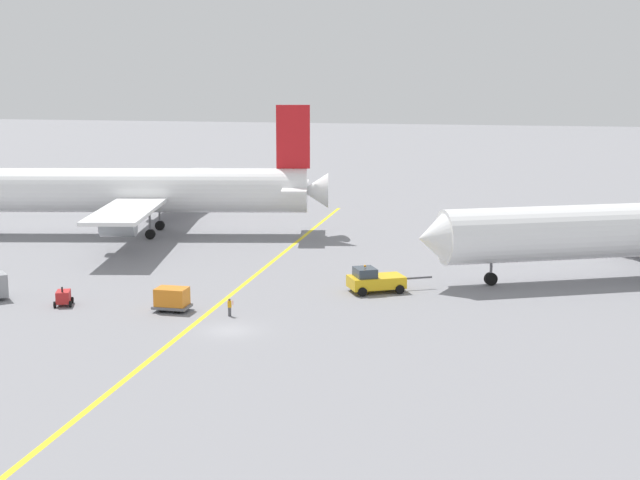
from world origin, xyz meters
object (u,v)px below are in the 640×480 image
jet_bridge (189,186)px  gse_container_dolly_flat (172,298)px  airliner_at_gate_left (132,191)px  pushback_tug (375,280)px  gse_gpu_cart_small (63,297)px  ground_crew_wing_walker_right (230,307)px

jet_bridge → gse_container_dolly_flat: bearing=-71.4°
gse_container_dolly_flat → jet_bridge: jet_bridge is taller
airliner_at_gate_left → pushback_tug: 44.35m
pushback_tug → gse_container_dolly_flat: size_ratio=2.57×
gse_gpu_cart_small → ground_crew_wing_walker_right: size_ratio=1.57×
ground_crew_wing_walker_right → jet_bridge: (-24.69, 57.30, 3.20)m
pushback_tug → gse_container_dolly_flat: 20.18m
gse_container_dolly_flat → gse_gpu_cart_small: (-10.59, -0.27, -0.38)m
ground_crew_wing_walker_right → gse_gpu_cart_small: bearing=178.7°
gse_gpu_cart_small → jet_bridge: size_ratio=0.11×
airliner_at_gate_left → pushback_tug: size_ratio=6.33×
jet_bridge → pushback_tug: bearing=-51.8°
ground_crew_wing_walker_right → pushback_tug: bearing=46.2°
gse_container_dolly_flat → pushback_tug: bearing=33.2°
gse_container_dolly_flat → gse_gpu_cart_small: size_ratio=1.28×
pushback_tug → jet_bridge: size_ratio=0.37×
pushback_tug → ground_crew_wing_walker_right: size_ratio=5.15×
gse_container_dolly_flat → ground_crew_wing_walker_right: size_ratio=2.01×
airliner_at_gate_left → gse_gpu_cart_small: 37.78m
gse_container_dolly_flat → gse_gpu_cart_small: gse_container_dolly_flat is taller
gse_container_dolly_flat → ground_crew_wing_walker_right: (5.66, -0.63, -0.34)m
pushback_tug → jet_bridge: (-35.92, 45.61, 2.85)m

